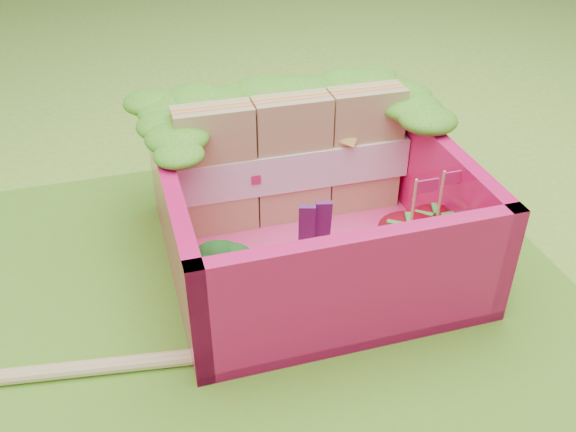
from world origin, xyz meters
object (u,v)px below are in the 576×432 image
at_px(strawberry_right, 434,239).
at_px(chopsticks, 42,373).
at_px(broccoli, 228,268).
at_px(bento_box, 310,208).
at_px(strawberry_left, 407,253).
at_px(sandwich_stack, 293,161).

bearing_deg(strawberry_right, chopsticks, -174.26).
relative_size(broccoli, strawberry_right, 0.64).
relative_size(bento_box, chopsticks, 0.63).
relative_size(broccoli, strawberry_left, 0.60).
xyz_separation_m(bento_box, broccoli, (-0.44, -0.26, -0.05)).
bearing_deg(broccoli, strawberry_right, -0.26).
xyz_separation_m(sandwich_stack, strawberry_left, (0.33, -0.63, -0.17)).
distance_m(sandwich_stack, strawberry_left, 0.73).
xyz_separation_m(bento_box, strawberry_right, (0.50, -0.26, -0.10)).
distance_m(broccoli, strawberry_right, 0.94).
relative_size(bento_box, strawberry_right, 2.70).
bearing_deg(sandwich_stack, chopsticks, -148.99).
bearing_deg(strawberry_left, bento_box, 134.68).
relative_size(sandwich_stack, broccoli, 3.75).
height_order(broccoli, strawberry_left, strawberry_left).
bearing_deg(bento_box, broccoli, -149.52).
xyz_separation_m(strawberry_right, chopsticks, (-1.71, -0.17, -0.15)).
relative_size(broccoli, chopsticks, 0.15).
relative_size(strawberry_left, strawberry_right, 1.06).
relative_size(bento_box, strawberry_left, 2.54).
distance_m(sandwich_stack, broccoli, 0.72).
height_order(bento_box, strawberry_left, strawberry_left).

